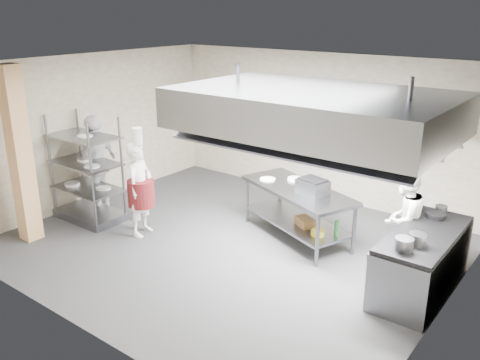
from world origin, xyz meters
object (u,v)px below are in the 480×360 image
Objects in this scene: cooking_range at (421,263)px; griddle at (313,187)px; pass_rack at (86,169)px; island at (297,213)px; stockpot at (418,239)px; chef_line at (403,220)px; chef_plating at (97,164)px; chef_head at (140,189)px.

griddle is at bearing 169.28° from cooking_range.
island is at bearing 24.99° from pass_rack.
cooking_range is 4.22× the size of griddle.
stockpot is at bearing 7.20° from pass_rack.
chef_plating reaches higher than chef_line.
chef_line is (-0.48, 0.47, 0.38)m from cooking_range.
pass_rack is 1.00× the size of cooking_range.
chef_head is at bearing -54.97° from chef_line.
island is 0.66m from griddle.
island is 1.10× the size of cooking_range.
chef_head is at bearing 5.54° from pass_rack.
chef_plating reaches higher than chef_head.
chef_line is at bearing -85.80° from chef_head.
island is 9.64× the size of stockpot.
chef_head is at bearing 61.49° from chef_plating.
island is at bearing -178.57° from griddle.
griddle is at bearing 22.19° from pass_rack.
pass_rack is at bearing -172.63° from stockpot.
chef_line is 0.84× the size of chef_plating.
chef_line is at bearing 135.58° from cooking_range.
chef_plating is (-3.75, -1.27, 0.50)m from island.
griddle is (-2.00, 0.38, 0.61)m from cooking_range.
chef_head is (-2.25, -1.54, 0.38)m from island.
griddle is at bearing -76.99° from chef_head.
cooking_range is at bearing 79.32° from chef_plating.
chef_line is 3.38× the size of griddle.
chef_line is 1.07m from stockpot.
pass_rack reaches higher than griddle.
island is 1.88m from chef_line.
griddle reaches higher than stockpot.
chef_line reaches higher than island.
cooking_range is 0.77m from chef_line.
cooking_range is at bearing -93.26° from chef_head.
chef_head is 3.52× the size of griddle.
chef_plating is 6.13m from stockpot.
chef_plating is 8.41× the size of stockpot.
island is at bearing 169.02° from cooking_range.
chef_plating is (-6.08, -0.82, 0.54)m from cooking_range.
cooking_range is 2.12m from griddle.
stockpot is at bearing 0.38° from island.
island is 3.99m from chef_plating.
chef_plating is at bearing -176.58° from stockpot.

